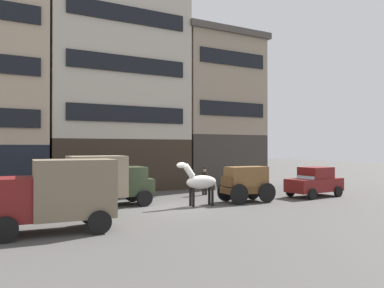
% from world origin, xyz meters
% --- Properties ---
extents(ground_plane, '(120.00, 120.00, 0.00)m').
position_xyz_m(ground_plane, '(0.00, 0.00, 0.00)').
color(ground_plane, '#4C4947').
extents(building_center_left, '(10.15, 6.98, 17.47)m').
position_xyz_m(building_center_left, '(-0.22, 10.14, 8.77)').
color(building_center_left, '#33281E').
rests_on(building_center_left, ground_plane).
extents(building_center_right, '(7.47, 6.98, 12.47)m').
position_xyz_m(building_center_right, '(8.24, 10.14, 6.28)').
color(building_center_right, '#38332D').
rests_on(building_center_right, ground_plane).
extents(cargo_wagon, '(3.00, 1.70, 1.98)m').
position_xyz_m(cargo_wagon, '(4.17, -0.19, 1.15)').
color(cargo_wagon, brown).
rests_on(cargo_wagon, ground_plane).
extents(draft_horse, '(2.35, 0.72, 2.30)m').
position_xyz_m(draft_horse, '(1.22, -0.19, 1.27)').
color(draft_horse, beige).
rests_on(draft_horse, ground_plane).
extents(delivery_truck_near, '(4.36, 2.15, 2.62)m').
position_xyz_m(delivery_truck_near, '(-3.00, 2.07, 1.42)').
color(delivery_truck_near, '#2D3823').
rests_on(delivery_truck_near, ground_plane).
extents(delivery_truck_far, '(4.46, 2.39, 2.62)m').
position_xyz_m(delivery_truck_far, '(-6.29, -2.92, 1.42)').
color(delivery_truck_far, maroon).
rests_on(delivery_truck_far, ground_plane).
extents(sedan_dark, '(3.80, 2.06, 1.83)m').
position_xyz_m(sedan_dark, '(9.34, -0.37, 0.91)').
color(sedan_dark, maroon).
rests_on(sedan_dark, ground_plane).
extents(pedestrian_officer, '(0.46, 0.46, 1.79)m').
position_xyz_m(pedestrian_officer, '(3.74, 3.58, 0.98)').
color(pedestrian_officer, black).
rests_on(pedestrian_officer, ground_plane).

